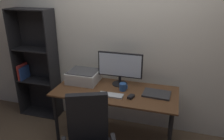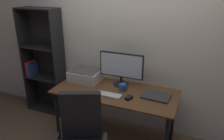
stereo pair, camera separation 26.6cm
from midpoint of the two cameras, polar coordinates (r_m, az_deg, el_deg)
ground_plane at (r=3.14m, az=3.26°, el=-17.60°), size 12.00×12.00×0.00m
back_wall at (r=3.01m, az=7.05°, el=8.25°), size 6.40×0.10×2.60m
desk at (r=2.78m, az=3.54°, el=-7.11°), size 1.53×0.68×0.74m
monitor at (r=2.81m, az=5.13°, el=0.76°), size 0.58×0.20×0.43m
keyboard at (r=2.62m, az=2.26°, el=-6.56°), size 0.29×0.11×0.02m
mouse at (r=2.56m, az=7.41°, el=-7.21°), size 0.08×0.11×0.03m
coffee_mug at (r=2.73m, az=5.59°, el=-4.58°), size 0.10×0.09×0.09m
laptop at (r=2.67m, az=14.20°, el=-6.67°), size 0.33×0.25×0.02m
printer at (r=2.99m, az=-4.29°, el=-1.38°), size 0.40×0.34×0.16m
bookshelf at (r=3.59m, az=-15.22°, el=1.91°), size 0.63×0.28×1.66m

